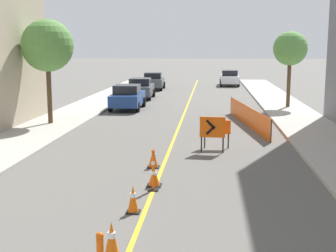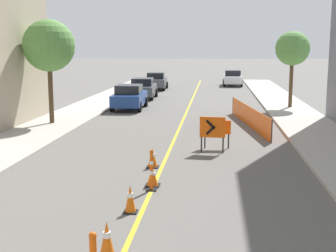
# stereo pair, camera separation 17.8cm
# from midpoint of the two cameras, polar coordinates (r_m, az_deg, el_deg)

# --- Properties ---
(lane_stripe) EXTENTS (0.12, 54.57, 0.01)m
(lane_stripe) POSITION_cam_midpoint_polar(r_m,az_deg,el_deg) (28.70, 2.42, 1.65)
(lane_stripe) COLOR gold
(lane_stripe) RESTS_ON ground_plane
(sidewalk_left) EXTENTS (3.03, 54.57, 0.13)m
(sidewalk_left) POSITION_cam_midpoint_polar(r_m,az_deg,el_deg) (29.77, -10.08, 1.92)
(sidewalk_left) COLOR #ADA89E
(sidewalk_left) RESTS_ON ground_plane
(sidewalk_right) EXTENTS (3.03, 54.57, 0.13)m
(sidewalk_right) POSITION_cam_midpoint_polar(r_m,az_deg,el_deg) (29.04, 15.24, 1.53)
(sidewalk_right) COLOR #ADA89E
(sidewalk_right) RESTS_ON ground_plane
(traffic_cone_third) EXTENTS (0.38, 0.38, 0.74)m
(traffic_cone_third) POSITION_cam_midpoint_polar(r_m,az_deg,el_deg) (9.31, -6.90, -13.61)
(traffic_cone_third) COLOR black
(traffic_cone_third) RESTS_ON ground_plane
(traffic_cone_fourth) EXTENTS (0.34, 0.34, 0.69)m
(traffic_cone_fourth) POSITION_cam_midpoint_polar(r_m,az_deg,el_deg) (11.61, -4.17, -8.86)
(traffic_cone_fourth) COLOR black
(traffic_cone_fourth) RESTS_ON ground_plane
(traffic_cone_fifth) EXTENTS (0.42, 0.42, 0.57)m
(traffic_cone_fifth) POSITION_cam_midpoint_polar(r_m,az_deg,el_deg) (13.72, -1.53, -6.17)
(traffic_cone_fifth) COLOR black
(traffic_cone_fifth) RESTS_ON ground_plane
(traffic_cone_farthest) EXTENTS (0.41, 0.41, 0.66)m
(traffic_cone_farthest) POSITION_cam_midpoint_polar(r_m,az_deg,el_deg) (15.75, -1.57, -3.90)
(traffic_cone_farthest) COLOR black
(traffic_cone_farthest) RESTS_ON ground_plane
(delineator_post_rear) EXTENTS (0.29, 0.29, 1.18)m
(delineator_post_rear) POSITION_cam_midpoint_polar(r_m,az_deg,el_deg) (13.25, -1.65, -5.73)
(delineator_post_rear) COLOR black
(delineator_post_rear) RESTS_ON ground_plane
(arrow_barricade_primary) EXTENTS (0.97, 0.13, 1.39)m
(arrow_barricade_primary) POSITION_cam_midpoint_polar(r_m,az_deg,el_deg) (17.83, 5.72, -0.32)
(arrow_barricade_primary) COLOR #EF560C
(arrow_barricade_primary) RESTS_ON ground_plane
(arrow_barricade_secondary) EXTENTS (1.11, 0.11, 1.12)m
(arrow_barricade_secondary) POSITION_cam_midpoint_polar(r_m,az_deg,el_deg) (18.70, 6.24, -0.30)
(arrow_barricade_secondary) COLOR #EF560C
(arrow_barricade_secondary) RESTS_ON ground_plane
(safety_mesh_fence) EXTENTS (1.36, 8.70, 1.00)m
(safety_mesh_fence) POSITION_cam_midpoint_polar(r_m,az_deg,el_deg) (24.25, 10.03, 1.20)
(safety_mesh_fence) COLOR #EF560C
(safety_mesh_fence) RESTS_ON ground_plane
(parked_car_curb_near) EXTENTS (1.95, 4.35, 1.59)m
(parked_car_curb_near) POSITION_cam_midpoint_polar(r_m,az_deg,el_deg) (30.25, -4.55, 3.56)
(parked_car_curb_near) COLOR navy
(parked_car_curb_near) RESTS_ON ground_plane
(parked_car_curb_mid) EXTENTS (1.99, 4.37, 1.59)m
(parked_car_curb_mid) POSITION_cam_midpoint_polar(r_m,az_deg,el_deg) (36.37, -2.93, 4.62)
(parked_car_curb_mid) COLOR #474C51
(parked_car_curb_mid) RESTS_ON ground_plane
(parked_car_curb_far) EXTENTS (1.98, 4.37, 1.59)m
(parked_car_curb_far) POSITION_cam_midpoint_polar(r_m,az_deg,el_deg) (43.90, -1.33, 5.51)
(parked_car_curb_far) COLOR #474C51
(parked_car_curb_far) RESTS_ON ground_plane
(parked_car_opposite_side) EXTENTS (1.93, 4.30, 1.59)m
(parked_car_opposite_side) POSITION_cam_midpoint_polar(r_m,az_deg,el_deg) (48.48, 7.98, 5.82)
(parked_car_opposite_side) COLOR silver
(parked_car_opposite_side) RESTS_ON ground_plane
(street_tree_left_near) EXTENTS (2.62, 2.62, 5.24)m
(street_tree_left_near) POSITION_cam_midpoint_polar(r_m,az_deg,el_deg) (24.50, -14.12, 9.44)
(street_tree_left_near) COLOR #4C3823
(street_tree_left_near) RESTS_ON sidewalk_left
(street_tree_right_near) EXTENTS (2.18, 2.18, 4.84)m
(street_tree_right_near) POSITION_cam_midpoint_polar(r_m,az_deg,el_deg) (31.23, 15.10, 9.05)
(street_tree_right_near) COLOR #4C3823
(street_tree_right_near) RESTS_ON sidewalk_right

